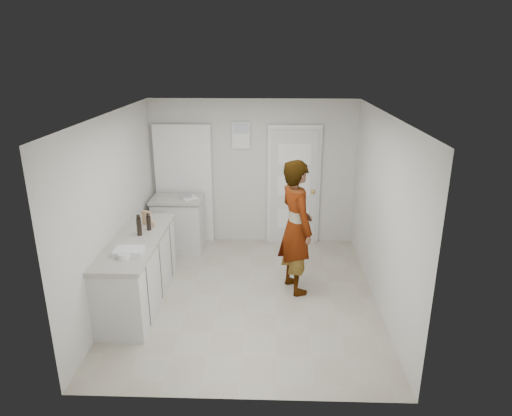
{
  "coord_description": "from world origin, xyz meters",
  "views": [
    {
      "loc": [
        0.3,
        -5.6,
        3.23
      ],
      "look_at": [
        0.1,
        0.4,
        1.16
      ],
      "focal_mm": 32.0,
      "sensor_mm": 36.0,
      "label": 1
    }
  ],
  "objects_px": {
    "person": "(296,227)",
    "oil_cruet_a": "(149,222)",
    "egg_bowl": "(124,256)",
    "spice_jar": "(154,224)",
    "cake_mix_box": "(147,218)",
    "baking_dish": "(129,251)",
    "oil_cruet_b": "(139,225)"
  },
  "relations": [
    {
      "from": "cake_mix_box",
      "to": "oil_cruet_b",
      "type": "distance_m",
      "value": 0.4
    },
    {
      "from": "oil_cruet_b",
      "to": "baking_dish",
      "type": "bearing_deg",
      "value": -87.08
    },
    {
      "from": "person",
      "to": "cake_mix_box",
      "type": "height_order",
      "value": "person"
    },
    {
      "from": "baking_dish",
      "to": "spice_jar",
      "type": "bearing_deg",
      "value": 84.38
    },
    {
      "from": "baking_dish",
      "to": "oil_cruet_b",
      "type": "bearing_deg",
      "value": 92.92
    },
    {
      "from": "person",
      "to": "oil_cruet_a",
      "type": "relative_size",
      "value": 7.72
    },
    {
      "from": "person",
      "to": "cake_mix_box",
      "type": "distance_m",
      "value": 2.09
    },
    {
      "from": "egg_bowl",
      "to": "baking_dish",
      "type": "bearing_deg",
      "value": 79.41
    },
    {
      "from": "oil_cruet_a",
      "to": "baking_dish",
      "type": "xyz_separation_m",
      "value": [
        -0.05,
        -0.77,
        -0.09
      ]
    },
    {
      "from": "person",
      "to": "oil_cruet_a",
      "type": "distance_m",
      "value": 2.01
    },
    {
      "from": "cake_mix_box",
      "to": "egg_bowl",
      "type": "xyz_separation_m",
      "value": [
        0.01,
        -1.1,
        -0.07
      ]
    },
    {
      "from": "cake_mix_box",
      "to": "egg_bowl",
      "type": "bearing_deg",
      "value": -66.22
    },
    {
      "from": "oil_cruet_b",
      "to": "oil_cruet_a",
      "type": "bearing_deg",
      "value": 68.67
    },
    {
      "from": "oil_cruet_b",
      "to": "baking_dish",
      "type": "distance_m",
      "value": 0.59
    },
    {
      "from": "egg_bowl",
      "to": "spice_jar",
      "type": "bearing_deg",
      "value": 83.77
    },
    {
      "from": "egg_bowl",
      "to": "oil_cruet_a",
      "type": "bearing_deg",
      "value": 85.61
    },
    {
      "from": "person",
      "to": "spice_jar",
      "type": "distance_m",
      "value": 1.96
    },
    {
      "from": "cake_mix_box",
      "to": "baking_dish",
      "type": "relative_size",
      "value": 0.54
    },
    {
      "from": "person",
      "to": "oil_cruet_b",
      "type": "bearing_deg",
      "value": 76.15
    },
    {
      "from": "oil_cruet_a",
      "to": "egg_bowl",
      "type": "height_order",
      "value": "oil_cruet_a"
    },
    {
      "from": "cake_mix_box",
      "to": "egg_bowl",
      "type": "height_order",
      "value": "cake_mix_box"
    },
    {
      "from": "person",
      "to": "baking_dish",
      "type": "bearing_deg",
      "value": 91.15
    },
    {
      "from": "person",
      "to": "cake_mix_box",
      "type": "bearing_deg",
      "value": 65.38
    },
    {
      "from": "cake_mix_box",
      "to": "baking_dish",
      "type": "distance_m",
      "value": 0.98
    },
    {
      "from": "spice_jar",
      "to": "baking_dish",
      "type": "bearing_deg",
      "value": -95.62
    },
    {
      "from": "person",
      "to": "oil_cruet_b",
      "type": "height_order",
      "value": "person"
    },
    {
      "from": "spice_jar",
      "to": "baking_dish",
      "type": "height_order",
      "value": "spice_jar"
    },
    {
      "from": "baking_dish",
      "to": "person",
      "type": "bearing_deg",
      "value": 23.34
    },
    {
      "from": "person",
      "to": "spice_jar",
      "type": "bearing_deg",
      "value": 67.74
    },
    {
      "from": "spice_jar",
      "to": "oil_cruet_a",
      "type": "height_order",
      "value": "oil_cruet_a"
    },
    {
      "from": "spice_jar",
      "to": "egg_bowl",
      "type": "xyz_separation_m",
      "value": [
        -0.11,
        -1.01,
        -0.01
      ]
    },
    {
      "from": "person",
      "to": "egg_bowl",
      "type": "distance_m",
      "value": 2.31
    }
  ]
}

